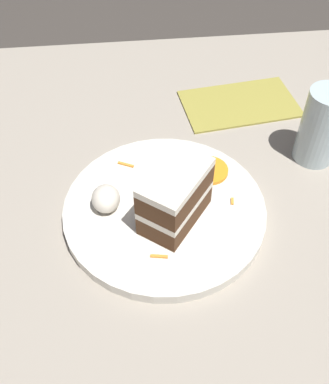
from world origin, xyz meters
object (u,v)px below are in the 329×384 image
at_px(cake_slice, 175,197).
at_px(cream_dollop, 106,199).
at_px(plate, 164,210).
at_px(orange_garnish, 209,170).
at_px(drinking_glass, 320,131).
at_px(menu_card, 239,104).

relative_size(cake_slice, cream_dollop, 2.68).
relative_size(plate, orange_garnish, 4.96).
distance_m(cake_slice, cream_dollop, 0.10).
bearing_deg(plate, drinking_glass, -69.47).
bearing_deg(orange_garnish, cake_slice, 142.55).
distance_m(cream_dollop, drinking_glass, 0.36).
height_order(plate, cake_slice, cake_slice).
bearing_deg(cake_slice, menu_card, 97.30).
distance_m(cream_dollop, orange_garnish, 0.17).
bearing_deg(drinking_glass, orange_garnish, 100.66).
bearing_deg(orange_garnish, drinking_glass, -79.34).
xyz_separation_m(cream_dollop, drinking_glass, (0.09, -0.35, 0.02)).
distance_m(plate, orange_garnish, 0.10).
bearing_deg(drinking_glass, menu_card, 30.97).
relative_size(cake_slice, menu_card, 0.58).
bearing_deg(menu_card, orange_garnish, 146.49).
bearing_deg(cake_slice, cream_dollop, -159.68).
distance_m(plate, cake_slice, 0.06).
height_order(plate, orange_garnish, orange_garnish).
bearing_deg(menu_card, cake_slice, 142.76).
bearing_deg(plate, orange_garnish, -50.78).
height_order(drinking_glass, menu_card, drinking_glass).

